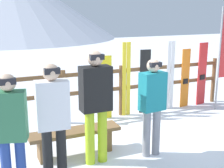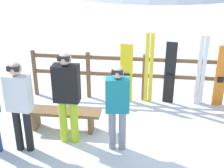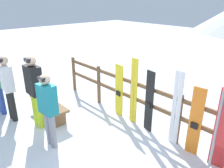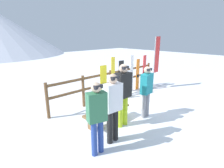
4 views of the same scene
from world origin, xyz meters
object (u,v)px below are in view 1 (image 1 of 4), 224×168
at_px(person_plaid_green, 11,127).
at_px(ski_pair_white, 170,76).
at_px(person_teal, 152,101).
at_px(snowboard_red, 202,74).
at_px(bench, 75,136).
at_px(person_white, 53,116).
at_px(rental_flag, 224,49).
at_px(person_black, 96,100).
at_px(snowboard_black_stripe, 145,82).
at_px(snowboard_yellow, 105,88).
at_px(snowboard_orange, 185,78).
at_px(ski_pair_yellow, 126,79).

distance_m(person_plaid_green, ski_pair_white, 4.49).
xyz_separation_m(person_teal, snowboard_red, (2.62, 1.96, -0.16)).
xyz_separation_m(bench, person_white, (-0.51, -0.74, 0.65)).
bearing_deg(person_plaid_green, ski_pair_white, 30.48).
relative_size(person_white, rental_flag, 0.69).
bearing_deg(person_black, snowboard_black_stripe, 43.86).
xyz_separation_m(snowboard_yellow, snowboard_orange, (2.11, 0.00, 0.02)).
height_order(person_white, person_black, person_black).
xyz_separation_m(person_white, rental_flag, (4.45, 1.69, 0.48)).
distance_m(person_teal, ski_pair_white, 2.58).
bearing_deg(snowboard_black_stripe, ski_pair_white, 0.29).
distance_m(person_black, snowboard_yellow, 2.07).
bearing_deg(person_plaid_green, snowboard_black_stripe, 35.55).
xyz_separation_m(snowboard_black_stripe, snowboard_red, (1.63, 0.00, 0.04)).
bearing_deg(rental_flag, person_teal, -152.33).
bearing_deg(snowboard_orange, snowboard_red, 0.01).
distance_m(snowboard_yellow, ski_pair_yellow, 0.53).
distance_m(ski_pair_yellow, snowboard_black_stripe, 0.48).
distance_m(person_teal, snowboard_black_stripe, 2.20).
bearing_deg(snowboard_orange, ski_pair_yellow, 179.88).
bearing_deg(snowboard_yellow, person_white, -127.12).
distance_m(bench, person_teal, 1.38).
height_order(snowboard_yellow, snowboard_black_stripe, snowboard_black_stripe).
height_order(snowboard_orange, snowboard_red, snowboard_red).
distance_m(person_teal, person_black, 0.92).
bearing_deg(person_teal, person_plaid_green, -171.79).
xyz_separation_m(person_teal, ski_pair_white, (1.68, 1.96, -0.11)).
height_order(bench, snowboard_yellow, snowboard_yellow).
relative_size(bench, rental_flag, 0.62).
bearing_deg(bench, ski_pair_white, 27.12).
relative_size(snowboard_yellow, ski_pair_white, 0.85).
distance_m(person_teal, snowboard_red, 3.27).
height_order(ski_pair_yellow, snowboard_orange, ski_pair_yellow).
height_order(snowboard_black_stripe, rental_flag, rental_flag).
xyz_separation_m(ski_pair_white, snowboard_red, (0.94, -0.00, -0.04)).
bearing_deg(rental_flag, bench, -166.44).
relative_size(bench, snowboard_yellow, 1.08).
height_order(snowboard_orange, rental_flag, rental_flag).
xyz_separation_m(person_black, snowboard_orange, (3.02, 1.83, -0.31)).
relative_size(snowboard_yellow, snowboard_red, 0.89).
relative_size(person_black, ski_pair_yellow, 1.06).
relative_size(bench, person_plaid_green, 0.93).
bearing_deg(snowboard_red, ski_pair_yellow, 179.91).
height_order(person_black, rental_flag, rental_flag).
height_order(person_white, snowboard_red, person_white).
distance_m(snowboard_yellow, snowboard_black_stripe, 0.99).
relative_size(person_teal, ski_pair_yellow, 0.96).
height_order(person_white, person_teal, person_white).
relative_size(bench, snowboard_orange, 1.05).
xyz_separation_m(person_teal, person_black, (-0.91, 0.13, 0.09)).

